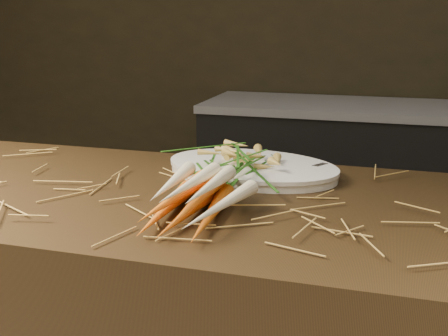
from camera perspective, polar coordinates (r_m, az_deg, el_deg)
name	(u,v)px	position (r m, az deg, el deg)	size (l,w,h in m)	color
back_counter	(375,183)	(3.09, 15.10, -1.47)	(1.82, 0.62, 0.84)	black
straw_bedding	(215,193)	(1.20, -0.93, -2.56)	(1.40, 0.60, 0.02)	#A47F32
root_veg_bunch	(213,178)	(1.18, -1.13, -1.04)	(0.20, 0.52, 0.10)	#CC5207
serving_platter	(252,170)	(1.38, 2.85, -0.17)	(0.43, 0.29, 0.02)	white
roasted_veg_heap	(252,156)	(1.37, 2.86, 1.25)	(0.21, 0.15, 0.05)	#A5883D
serving_fork	(308,174)	(1.31, 8.58, -0.62)	(0.01, 0.16, 0.00)	silver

